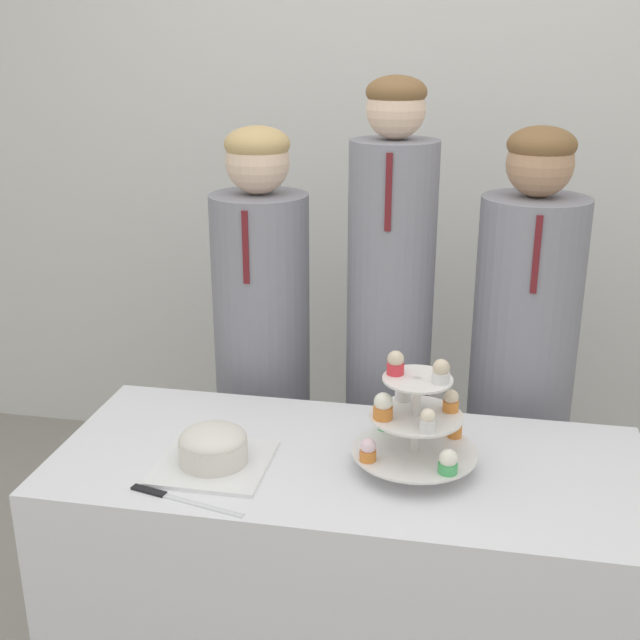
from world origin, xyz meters
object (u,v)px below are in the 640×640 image
Objects in this scene: cake_knife at (168,496)px; student_2 at (520,386)px; student_0 at (263,367)px; round_cake at (213,448)px; student_1 at (388,353)px; cupcake_stand at (415,420)px.

cake_knife is 1.18m from student_2.
cake_knife is at bearing -90.38° from student_0.
round_cake is at bearing -85.52° from student_0.
student_1 reaches higher than round_cake.
cake_knife is at bearing -156.26° from cupcake_stand.
student_0 is 0.99× the size of student_2.
cake_knife is at bearing -116.60° from student_1.
cupcake_stand reaches higher than round_cake.
cupcake_stand is (0.55, 0.24, 0.13)m from cake_knife.
round_cake is 0.18m from cake_knife.
cupcake_stand is 0.19× the size of student_1.
round_cake is 0.68m from student_0.
student_0 is 0.42m from student_1.
cake_knife is 0.20× the size of student_2.
student_2 reaches higher than student_0.
student_1 is (0.36, 0.67, 0.02)m from round_cake.
cake_knife is 0.94m from student_1.
student_0 is at bearing -180.00° from student_2.
student_1 is at bearing -0.00° from student_0.
cupcake_stand is 0.61m from student_1.
student_2 is at bearing 0.00° from student_1.
student_2 is at bearing 64.51° from cupcake_stand.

